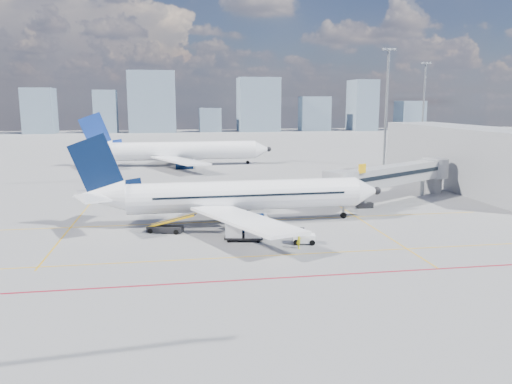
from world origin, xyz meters
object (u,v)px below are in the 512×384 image
main_aircraft (232,196)px  cargo_dolly (244,229)px  ramp_worker (299,240)px  second_aircraft (177,151)px  baggage_tug (303,237)px  belt_loader (166,227)px

main_aircraft → cargo_dolly: main_aircraft is taller
main_aircraft → ramp_worker: bearing=-66.3°
second_aircraft → cargo_dolly: bearing=-85.4°
cargo_dolly → main_aircraft: bearing=103.8°
baggage_tug → cargo_dolly: size_ratio=0.58×
baggage_tug → cargo_dolly: cargo_dolly is taller
second_aircraft → cargo_dolly: 63.77m
baggage_tug → belt_loader: (-13.61, 6.62, -0.16)m
baggage_tug → ramp_worker: bearing=-105.2°
belt_loader → baggage_tug: bearing=-7.1°
second_aircraft → main_aircraft: bearing=-85.0°
main_aircraft → belt_loader: size_ratio=6.57×
cargo_dolly → belt_loader: size_ratio=0.75×
second_aircraft → belt_loader: (-1.64, -58.91, -2.64)m
main_aircraft → baggage_tug: size_ratio=15.05×
baggage_tug → ramp_worker: ramp_worker is taller
main_aircraft → cargo_dolly: 7.87m
baggage_tug → ramp_worker: (-0.78, -1.54, 0.13)m
baggage_tug → second_aircraft: bearing=111.9°
main_aircraft → ramp_worker: (5.25, -11.23, -2.35)m
second_aircraft → baggage_tug: size_ratio=17.46×
ramp_worker → baggage_tug: bearing=-21.5°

